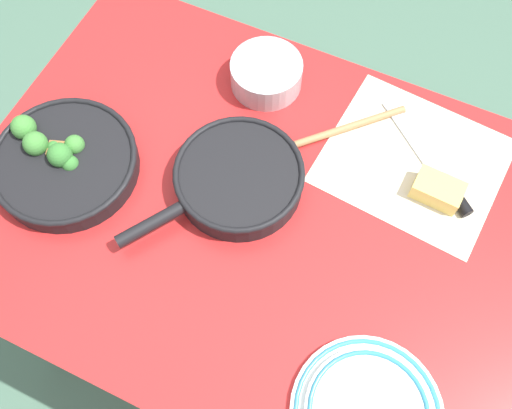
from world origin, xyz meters
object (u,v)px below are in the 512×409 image
Objects in this scene: grater_knife at (438,172)px; cheese_block at (438,190)px; wooden_spoon at (294,145)px; skillet_eggs at (238,179)px; skillet_broccoli at (62,161)px; prep_bowl_steel at (266,74)px.

cheese_block is (0.01, -0.05, 0.01)m from grater_knife.
skillet_eggs is at bearing 17.41° from wooden_spoon.
cheese_block reaches higher than wooden_spoon.
skillet_broccoli reaches higher than grater_knife.
skillet_broccoli is 0.34m from skillet_eggs.
wooden_spoon is at bearing 52.52° from grater_knife.
skillet_eggs is 0.38m from cheese_block.
wooden_spoon is 0.28m from grater_knife.
grater_knife is (0.28, 0.06, 0.00)m from wooden_spoon.
skillet_broccoli is at bearing -127.43° from prep_bowl_steel.
prep_bowl_steel reaches higher than wooden_spoon.
skillet_broccoli reaches higher than skillet_eggs.
prep_bowl_steel is at bearing -91.79° from wooden_spoon.
wooden_spoon is at bearing -176.82° from cheese_block.
cheese_block is (0.29, 0.02, 0.01)m from wooden_spoon.
wooden_spoon is 1.28× the size of grater_knife.
wooden_spoon is 0.17m from prep_bowl_steel.
skillet_broccoli is at bearing 63.91° from grater_knife.
skillet_broccoli reaches higher than cheese_block.
grater_knife is at bearing -8.53° from prep_bowl_steel.
skillet_eggs is 1.13× the size of wooden_spoon.
skillet_broccoli reaches higher than prep_bowl_steel.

